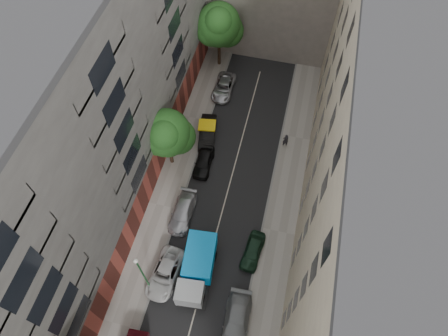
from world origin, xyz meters
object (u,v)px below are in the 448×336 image
(car_left_5, at_px, (207,132))
(tree_mid, at_px, (167,135))
(car_left_3, at_px, (183,212))
(tree_far, at_px, (219,27))
(car_left_2, at_px, (165,273))
(lamp_post, at_px, (142,272))
(car_left_4, at_px, (204,162))
(pedestrian, at_px, (286,140))
(car_right_1, at_px, (236,323))
(tarp_truck, at_px, (197,268))
(car_right_2, at_px, (253,251))
(car_left_6, at_px, (224,87))

(car_left_5, relative_size, tree_mid, 0.64)
(car_left_3, bearing_deg, tree_far, 94.08)
(car_left_2, bearing_deg, lamp_post, -121.42)
(car_left_3, relative_size, car_left_4, 1.14)
(car_left_2, height_order, pedestrian, pedestrian)
(car_right_1, bearing_deg, tree_far, 103.75)
(car_left_3, relative_size, pedestrian, 2.74)
(tarp_truck, height_order, tree_far, tree_far)
(tree_mid, bearing_deg, car_left_5, 57.87)
(car_left_3, height_order, tree_far, tree_far)
(car_left_3, bearing_deg, car_left_2, -87.93)
(car_left_5, xyz_separation_m, car_right_1, (7.11, -17.80, -0.01))
(tree_mid, relative_size, lamp_post, 1.04)
(car_left_5, height_order, tree_mid, tree_mid)
(tarp_truck, relative_size, car_right_2, 1.60)
(car_left_4, distance_m, car_right_2, 10.39)
(car_right_1, distance_m, lamp_post, 8.57)
(car_left_6, bearing_deg, car_right_2, -68.24)
(car_left_2, xyz_separation_m, car_left_3, (-0.22, 5.86, -0.01))
(car_left_5, xyz_separation_m, lamp_post, (-0.60, -16.61, 3.55))
(car_left_3, bearing_deg, car_left_5, 90.71)
(tree_mid, height_order, tree_far, tree_far)
(tree_mid, bearing_deg, car_left_4, 9.19)
(tarp_truck, bearing_deg, pedestrian, 66.01)
(tarp_truck, xyz_separation_m, car_right_2, (4.20, 2.88, -0.85))
(car_left_3, xyz_separation_m, car_right_2, (7.06, -2.14, -0.02))
(car_left_3, bearing_deg, tarp_truck, -60.41)
(car_left_3, relative_size, tree_mid, 0.65)
(pedestrian, bearing_deg, car_right_1, 64.93)
(car_left_5, bearing_deg, car_left_3, -98.40)
(car_left_2, height_order, car_left_4, car_left_4)
(car_left_5, bearing_deg, car_left_4, -90.29)
(car_left_5, relative_size, car_right_2, 1.20)
(tree_mid, bearing_deg, car_left_3, -63.08)
(car_right_1, bearing_deg, lamp_post, 168.45)
(tarp_truck, bearing_deg, car_right_1, -44.43)
(car_left_5, height_order, pedestrian, pedestrian)
(car_left_2, height_order, car_left_5, car_left_5)
(car_left_3, xyz_separation_m, tree_far, (-1.48, 20.19, 4.90))
(car_right_2, distance_m, lamp_post, 9.96)
(car_left_4, xyz_separation_m, car_right_2, (6.63, -8.00, -0.04))
(car_left_5, distance_m, car_left_6, 6.72)
(car_left_4, bearing_deg, car_right_2, -52.20)
(car_left_5, height_order, lamp_post, lamp_post)
(car_left_4, distance_m, car_right_1, 15.63)
(tarp_truck, height_order, lamp_post, lamp_post)
(car_left_6, bearing_deg, pedestrian, -36.18)
(tarp_truck, height_order, car_right_1, tarp_truck)
(tarp_truck, height_order, car_right_2, tarp_truck)
(tree_mid, xyz_separation_m, lamp_post, (1.98, -12.50, -0.47))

